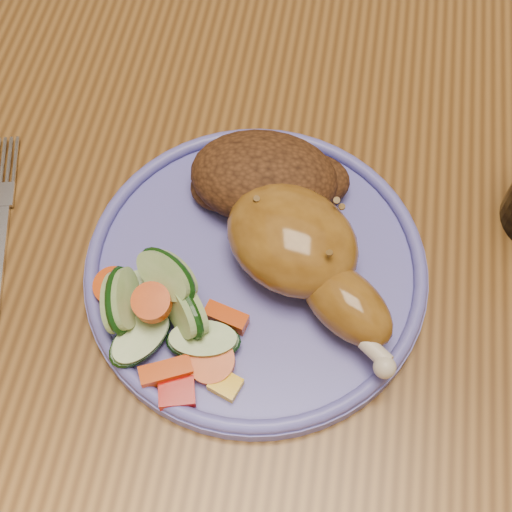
# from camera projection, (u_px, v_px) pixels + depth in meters

# --- Properties ---
(ground) EXTENTS (4.00, 4.00, 0.00)m
(ground) POSITION_uv_depth(u_px,v_px,m) (290.00, 440.00, 1.22)
(ground) COLOR #50331B
(ground) RESTS_ON ground
(dining_table) EXTENTS (0.90, 1.40, 0.75)m
(dining_table) POSITION_uv_depth(u_px,v_px,m) (322.00, 248.00, 0.64)
(dining_table) COLOR brown
(dining_table) RESTS_ON ground
(plate) EXTENTS (0.25, 0.25, 0.01)m
(plate) POSITION_uv_depth(u_px,v_px,m) (256.00, 270.00, 0.53)
(plate) COLOR #5C59B7
(plate) RESTS_ON dining_table
(plate_rim) EXTENTS (0.25, 0.25, 0.01)m
(plate_rim) POSITION_uv_depth(u_px,v_px,m) (256.00, 263.00, 0.52)
(plate_rim) COLOR #5C59B7
(plate_rim) RESTS_ON plate
(chicken_leg) EXTENTS (0.15, 0.15, 0.05)m
(chicken_leg) POSITION_uv_depth(u_px,v_px,m) (305.00, 255.00, 0.50)
(chicken_leg) COLOR #8F5E1E
(chicken_leg) RESTS_ON plate
(rice_pilaf) EXTENTS (0.12, 0.08, 0.05)m
(rice_pilaf) POSITION_uv_depth(u_px,v_px,m) (267.00, 178.00, 0.54)
(rice_pilaf) COLOR #4A2812
(rice_pilaf) RESTS_ON plate
(vegetable_pile) EXTENTS (0.12, 0.11, 0.06)m
(vegetable_pile) POSITION_uv_depth(u_px,v_px,m) (162.00, 314.00, 0.49)
(vegetable_pile) COLOR #A50A05
(vegetable_pile) RESTS_ON plate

